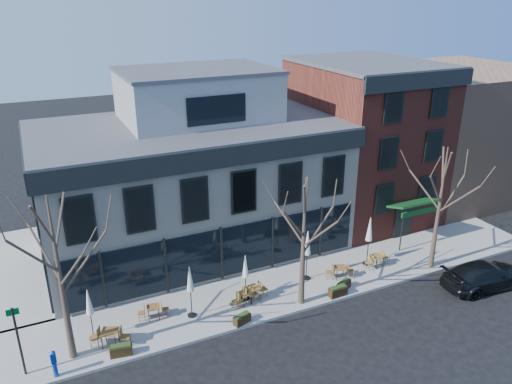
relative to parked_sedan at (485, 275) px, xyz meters
name	(u,v)px	position (x,y,z in m)	size (l,w,h in m)	color
ground	(222,282)	(-13.22, 6.76, -0.74)	(120.00, 120.00, 0.00)	black
sidewalk_front	(289,286)	(-9.97, 4.61, -0.67)	(33.50, 4.70, 0.15)	gray
sidewalk_side	(7,275)	(-24.47, 12.76, -0.67)	(4.50, 12.00, 0.15)	gray
corner_building	(192,177)	(-13.15, 11.83, 3.98)	(18.39, 10.39, 11.10)	beige
red_brick_building	(363,140)	(-0.22, 11.74, 4.89)	(8.20, 11.78, 11.18)	maroon
bg_building	(454,130)	(9.78, 12.76, 4.26)	(12.00, 12.00, 10.00)	#8C664C
tree_corner	(61,279)	(-21.71, 3.56, 3.50)	(3.93, 3.98, 7.92)	#382B21
tree_mid	(304,242)	(-10.21, 2.86, 3.05)	(3.50, 3.55, 7.04)	#382B21
tree_right	(439,207)	(-1.21, 2.86, 3.28)	(3.72, 3.77, 7.48)	#382B21
sign_pole	(18,337)	(-23.72, 3.26, 1.33)	(0.50, 0.10, 3.40)	black
parked_sedan	(485,275)	(0.00, 0.00, 0.00)	(2.09, 5.13, 1.49)	black
call_box	(54,363)	(-22.53, 2.56, 0.12)	(0.27, 0.27, 1.36)	#0C36A7
cafe_set_0	(110,336)	(-20.02, 3.60, -0.09)	(1.90, 1.20, 0.99)	brown
cafe_set_1	(153,311)	(-17.67, 4.84, -0.16)	(1.63, 0.74, 0.84)	brown
cafe_set_2	(245,297)	(-12.99, 4.00, -0.16)	(1.65, 0.78, 0.84)	brown
cafe_set_3	(253,292)	(-12.48, 4.14, -0.11)	(1.85, 0.82, 0.95)	brown
cafe_set_4	(340,271)	(-6.96, 4.05, -0.15)	(1.69, 0.94, 0.87)	brown
cafe_set_5	(377,260)	(-4.22, 4.22, -0.15)	(1.68, 0.74, 0.87)	brown
umbrella_0	(89,305)	(-20.68, 4.47, 1.31)	(0.43, 0.43, 2.70)	black
umbrella_1	(190,282)	(-15.87, 4.19, 1.44)	(0.46, 0.46, 2.88)	black
umbrella_2	(245,269)	(-12.76, 4.43, 1.27)	(0.42, 0.42, 2.64)	black
umbrella_3	(307,245)	(-8.77, 4.82, 1.55)	(0.49, 0.49, 3.04)	black
umbrella_4	(369,232)	(-4.59, 4.68, 1.59)	(0.50, 0.50, 3.09)	black
planter_0	(121,350)	(-19.71, 2.72, -0.32)	(1.05, 0.56, 0.56)	black
planter_1	(242,319)	(-13.78, 2.56, -0.34)	(0.98, 0.62, 0.51)	black
planter_2	(338,291)	(-8.10, 2.56, -0.31)	(1.04, 0.44, 0.58)	black
planter_3	(344,285)	(-7.42, 2.98, -0.34)	(1.00, 0.71, 0.52)	black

